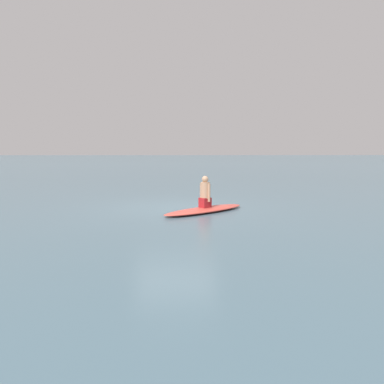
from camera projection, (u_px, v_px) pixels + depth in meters
ground_plane at (176, 208)px, 11.58m from camera, size 400.00×400.00×0.00m
surfboard at (205, 210)px, 10.76m from camera, size 2.75×2.49×0.14m
person_paddler at (205, 193)px, 10.71m from camera, size 0.38×0.38×0.90m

